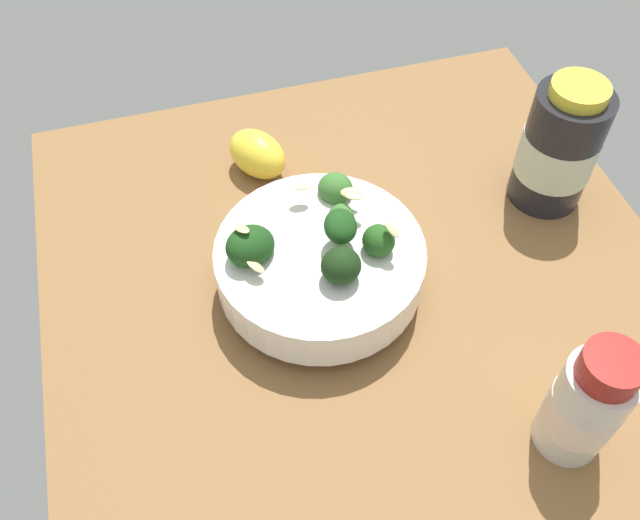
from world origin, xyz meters
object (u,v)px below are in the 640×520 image
bowl_of_broccoli (319,261)px  bottle_short (586,405)px  lemon_wedge (257,154)px  bottle_tall (559,148)px

bowl_of_broccoli → bottle_short: 24.86cm
bowl_of_broccoli → bottle_short: bearing=36.7°
lemon_wedge → bottle_short: (36.37, 16.74, 3.13)cm
lemon_wedge → bottle_short: size_ratio=0.56×
lemon_wedge → bottle_tall: (11.60, 27.71, 3.99)cm
lemon_wedge → bowl_of_broccoli: bearing=6.7°
bowl_of_broccoli → bottle_short: (19.88, 14.82, 1.81)cm
bottle_short → bottle_tall: bearing=156.1°
bottle_short → bowl_of_broccoli: bearing=-143.3°
lemon_wedge → bottle_short: bottle_short is taller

